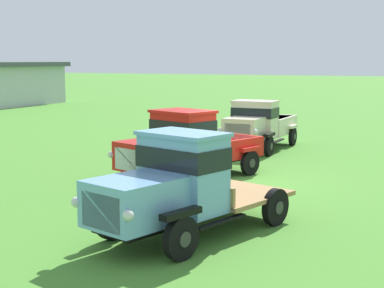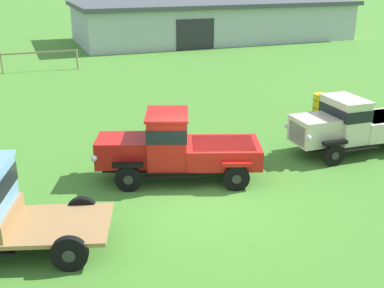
{
  "view_description": "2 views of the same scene",
  "coord_description": "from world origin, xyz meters",
  "px_view_note": "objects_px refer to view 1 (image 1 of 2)",
  "views": [
    {
      "loc": [
        -16.2,
        -5.82,
        3.61
      ],
      "look_at": [
        0.33,
        1.71,
        1.0
      ],
      "focal_mm": 55.0,
      "sensor_mm": 36.0,
      "label": 1
    },
    {
      "loc": [
        -4.72,
        -11.58,
        6.22
      ],
      "look_at": [
        0.33,
        1.71,
        1.0
      ],
      "focal_mm": 45.0,
      "sensor_mm": 36.0,
      "label": 2
    }
  ],
  "objects_px": {
    "vintage_truck_foreground_near": "(175,186)",
    "vintage_truck_second_in_line": "(189,145)",
    "oil_drum_beside_row": "(177,128)",
    "vintage_truck_midrow_center": "(259,125)"
  },
  "relations": [
    {
      "from": "vintage_truck_midrow_center",
      "to": "oil_drum_beside_row",
      "type": "xyz_separation_m",
      "value": [
        1.76,
        4.53,
        -0.56
      ]
    },
    {
      "from": "vintage_truck_foreground_near",
      "to": "oil_drum_beside_row",
      "type": "xyz_separation_m",
      "value": [
        14.02,
        6.78,
        -0.66
      ]
    },
    {
      "from": "vintage_truck_second_in_line",
      "to": "oil_drum_beside_row",
      "type": "distance_m",
      "value": 9.58
    },
    {
      "from": "vintage_truck_foreground_near",
      "to": "vintage_truck_second_in_line",
      "type": "bearing_deg",
      "value": 22.24
    },
    {
      "from": "vintage_truck_second_in_line",
      "to": "oil_drum_beside_row",
      "type": "xyz_separation_m",
      "value": [
        8.44,
        4.5,
        -0.61
      ]
    },
    {
      "from": "vintage_truck_foreground_near",
      "to": "vintage_truck_midrow_center",
      "type": "bearing_deg",
      "value": 10.42
    },
    {
      "from": "vintage_truck_foreground_near",
      "to": "oil_drum_beside_row",
      "type": "bearing_deg",
      "value": 25.82
    },
    {
      "from": "vintage_truck_foreground_near",
      "to": "vintage_truck_second_in_line",
      "type": "height_order",
      "value": "vintage_truck_foreground_near"
    },
    {
      "from": "vintage_truck_second_in_line",
      "to": "oil_drum_beside_row",
      "type": "relative_size",
      "value": 5.95
    },
    {
      "from": "vintage_truck_foreground_near",
      "to": "oil_drum_beside_row",
      "type": "distance_m",
      "value": 15.59
    }
  ]
}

